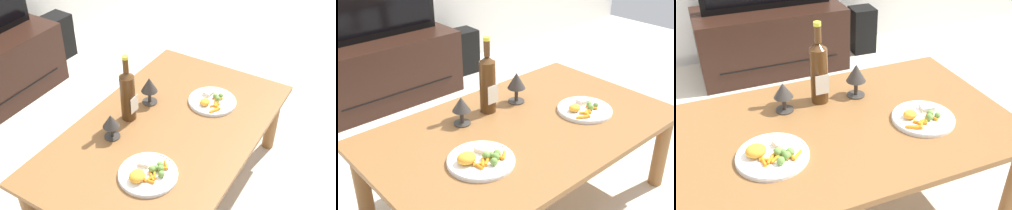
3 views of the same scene
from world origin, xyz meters
TOP-DOWN VIEW (x-y plane):
  - ground_plane at (0.00, 0.00)m, footprint 6.40×6.40m
  - dining_table at (0.00, 0.00)m, footprint 1.37×0.84m
  - floor_speaker at (0.79, 1.51)m, footprint 0.19×0.19m
  - wine_bottle at (-0.02, 0.21)m, footprint 0.07×0.08m
  - goblet_left at (-0.19, 0.19)m, footprint 0.08×0.08m
  - goblet_right at (0.14, 0.19)m, footprint 0.09×0.09m
  - dinner_plate_left at (-0.31, -0.09)m, footprint 0.26×0.26m
  - dinner_plate_right at (0.31, -0.09)m, footprint 0.26×0.26m

SIDE VIEW (x-z plane):
  - ground_plane at x=0.00m, z-range 0.00..0.00m
  - floor_speaker at x=0.79m, z-range 0.00..0.36m
  - dining_table at x=0.00m, z-range 0.15..0.58m
  - dinner_plate_right at x=0.31m, z-range 0.41..0.46m
  - dinner_plate_left at x=-0.31m, z-range 0.41..0.47m
  - goblet_left at x=-0.19m, z-range 0.45..0.58m
  - goblet_right at x=0.14m, z-range 0.45..0.61m
  - wine_bottle at x=-0.02m, z-range 0.39..0.75m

